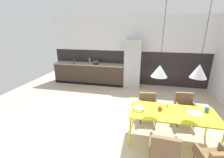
# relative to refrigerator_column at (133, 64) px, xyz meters

# --- Properties ---
(ground_plane) EXTENTS (9.09, 9.09, 0.00)m
(ground_plane) POSITION_rel_refrigerator_column_xyz_m (-0.22, -3.07, -1.00)
(ground_plane) COLOR #C4AE94
(back_wall_splashback_dark) EXTENTS (6.94, 0.12, 1.48)m
(back_wall_splashback_dark) POSITION_rel_refrigerator_column_xyz_m (-0.22, 0.36, -0.25)
(back_wall_splashback_dark) COLOR black
(back_wall_splashback_dark) RESTS_ON ground
(back_wall_panel_upper) EXTENTS (6.94, 0.12, 1.48)m
(back_wall_panel_upper) POSITION_rel_refrigerator_column_xyz_m (-0.22, 0.36, 1.23)
(back_wall_panel_upper) COLOR silver
(back_wall_panel_upper) RESTS_ON back_wall_splashback_dark
(kitchen_counter) EXTENTS (3.22, 0.63, 0.92)m
(kitchen_counter) POSITION_rel_refrigerator_column_xyz_m (-1.95, -0.00, -0.54)
(kitchen_counter) COLOR #3B2D23
(kitchen_counter) RESTS_ON ground
(refrigerator_column) EXTENTS (0.67, 0.60, 1.99)m
(refrigerator_column) POSITION_rel_refrigerator_column_xyz_m (0.00, 0.00, 0.00)
(refrigerator_column) COLOR #ADAFB2
(refrigerator_column) RESTS_ON ground
(dining_table) EXTENTS (1.80, 0.81, 0.73)m
(dining_table) POSITION_rel_refrigerator_column_xyz_m (1.16, -3.32, -0.31)
(dining_table) COLOR #CAD222
(dining_table) RESTS_ON ground
(armchair_near_window) EXTENTS (0.53, 0.52, 0.81)m
(armchair_near_window) POSITION_rel_refrigerator_column_xyz_m (1.61, -2.45, -0.48)
(armchair_near_window) COLOR brown
(armchair_near_window) RESTS_ON ground
(armchair_far_side) EXTENTS (0.51, 0.49, 0.80)m
(armchair_far_side) POSITION_rel_refrigerator_column_xyz_m (0.92, -4.17, -0.50)
(armchair_far_side) COLOR brown
(armchair_far_side) RESTS_ON ground
(armchair_facing_counter) EXTENTS (0.54, 0.53, 0.74)m
(armchair_facing_counter) POSITION_rel_refrigerator_column_xyz_m (0.66, -2.50, -0.52)
(armchair_facing_counter) COLOR brown
(armchair_facing_counter) RESTS_ON ground
(fruit_bowl) EXTENTS (0.25, 0.25, 0.07)m
(fruit_bowl) POSITION_rel_refrigerator_column_xyz_m (0.44, -3.36, -0.23)
(fruit_bowl) COLOR silver
(fruit_bowl) RESTS_ON dining_table
(open_book) EXTENTS (0.28, 0.22, 0.02)m
(open_book) POSITION_rel_refrigerator_column_xyz_m (1.62, -3.25, -0.26)
(open_book) COLOR white
(open_book) RESTS_ON dining_table
(mug_tall_blue) EXTENTS (0.13, 0.09, 0.09)m
(mug_tall_blue) POSITION_rel_refrigerator_column_xyz_m (0.90, -3.28, -0.22)
(mug_tall_blue) COLOR #B23D33
(mug_tall_blue) RESTS_ON dining_table
(mug_wide_latte) EXTENTS (0.13, 0.08, 0.10)m
(mug_wide_latte) POSITION_rel_refrigerator_column_xyz_m (1.87, -3.14, -0.22)
(mug_wide_latte) COLOR #335B93
(mug_wide_latte) RESTS_ON dining_table
(mug_short_terracotta) EXTENTS (0.12, 0.08, 0.09)m
(mug_short_terracotta) POSITION_rel_refrigerator_column_xyz_m (1.08, -3.05, -0.22)
(mug_short_terracotta) COLOR white
(mug_short_terracotta) RESTS_ON dining_table
(cooking_pot) EXTENTS (0.24, 0.24, 0.16)m
(cooking_pot) POSITION_rel_refrigerator_column_xyz_m (-1.61, -0.10, -0.01)
(cooking_pot) COLOR black
(cooking_pot) RESTS_ON kitchen_counter
(bottle_spice_small) EXTENTS (0.07, 0.07, 0.25)m
(bottle_spice_small) POSITION_rel_refrigerator_column_xyz_m (-1.98, 0.16, 0.03)
(bottle_spice_small) COLOR tan
(bottle_spice_small) RESTS_ON kitchen_counter
(bottle_oil_tall) EXTENTS (0.06, 0.06, 0.27)m
(bottle_oil_tall) POSITION_rel_refrigerator_column_xyz_m (-2.60, -0.18, 0.03)
(bottle_oil_tall) COLOR maroon
(bottle_oil_tall) RESTS_ON kitchen_counter
(pendant_lamp_over_table_near) EXTENTS (0.32, 0.32, 1.40)m
(pendant_lamp_over_table_near) POSITION_rel_refrigerator_column_xyz_m (0.80, -3.35, 0.64)
(pendant_lamp_over_table_near) COLOR black
(pendant_lamp_over_table_far) EXTENTS (0.31, 0.31, 1.39)m
(pendant_lamp_over_table_far) POSITION_rel_refrigerator_column_xyz_m (1.52, -3.31, 0.67)
(pendant_lamp_over_table_far) COLOR black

